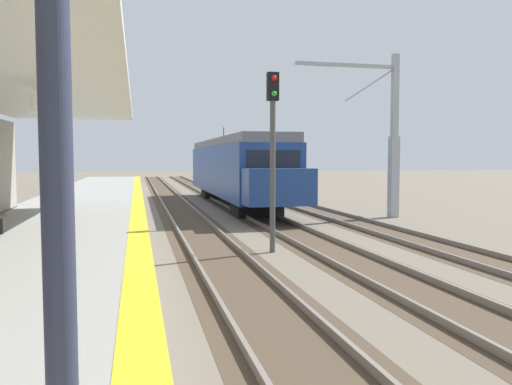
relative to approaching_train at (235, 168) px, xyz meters
name	(u,v)px	position (x,y,z in m)	size (l,w,h in m)	color
station_platform	(45,252)	(-7.80, -16.11, -1.73)	(5.00, 80.00, 0.91)	#999993
track_pair_nearest_platform	(203,238)	(-3.40, -12.11, -2.13)	(2.34, 120.00, 0.16)	#4C3D2D
track_pair_middle	(299,234)	(0.00, -12.11, -2.13)	(2.34, 120.00, 0.16)	#4C3D2D
track_pair_far_side	(386,231)	(3.40, -12.11, -2.13)	(2.34, 120.00, 0.16)	#4C3D2D
approaching_train	(235,168)	(0.00, 0.00, 0.00)	(2.93, 19.60, 4.76)	navy
rail_signal_post	(273,143)	(-1.74, -15.02, 1.02)	(0.32, 0.34, 5.20)	#4C4C4C
catenary_pylon_far_side	(388,140)	(5.72, -7.66, 1.43)	(5.00, 0.40, 7.50)	#9EA3A8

